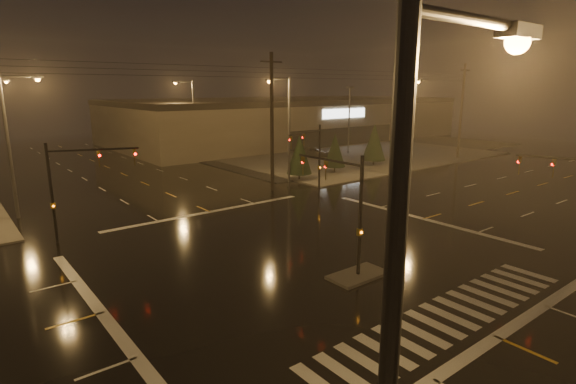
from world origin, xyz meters
The scene contains 22 objects.
ground centered at (0.00, 0.00, 0.00)m, with size 140.00×140.00×0.00m, color black.
sidewalk_ne centered at (30.00, 30.00, 0.06)m, with size 36.00×36.00×0.12m, color #494641.
median_island centered at (0.00, -4.00, 0.07)m, with size 3.00×1.60×0.15m, color #494641.
crosswalk centered at (0.00, -9.00, 0.01)m, with size 15.00×2.60×0.01m, color beige.
stop_bar_near centered at (0.00, -11.00, 0.01)m, with size 16.00×0.50×0.01m, color beige.
stop_bar_far centered at (0.00, 11.00, 0.01)m, with size 16.00×0.50×0.01m, color beige.
parking_lot centered at (35.00, 28.00, 0.04)m, with size 50.00×24.00×0.08m, color black.
retail_building centered at (35.00, 45.99, 3.84)m, with size 60.20×28.30×7.20m.
signal_mast_median centered at (0.00, -3.07, 3.75)m, with size 0.25×4.59×6.00m.
signal_mast_ne centered at (9.50, 10.14, 3.79)m, with size 4.84×1.86×6.00m.
signal_mast_nw centered at (-9.50, 10.14, 3.79)m, with size 4.84×1.86×6.00m.
streetlight_0 centered at (-11.18, -15.00, 5.80)m, with size 2.77×0.32×10.00m.
streetlight_1 centered at (-11.18, 18.00, 5.80)m, with size 2.77×0.32×10.00m.
streetlight_3 centered at (11.18, 16.00, 5.80)m, with size 2.77×0.32×10.00m.
streetlight_4 centered at (11.18, 36.00, 5.80)m, with size 2.77×0.32×10.00m.
streetlight_6 centered at (22.00, 11.18, 5.80)m, with size 0.32×2.77×10.00m.
utility_pole_1 centered at (8.00, 14.00, 6.13)m, with size 2.20×0.32×12.00m.
utility_pole_2 centered at (38.00, 14.00, 6.13)m, with size 2.20×0.32×12.00m.
conifer_0 centered at (12.76, 15.94, 2.66)m, with size 2.52×2.52×4.63m.
conifer_1 centered at (18.37, 16.70, 2.48)m, with size 2.29×2.29×4.27m.
conifer_2 centered at (25.21, 17.15, 2.85)m, with size 2.76×2.76×5.00m.
car_parked centered at (24.11, 26.61, 0.70)m, with size 1.66×4.12×1.40m, color black.
Camera 1 is at (-15.39, -17.99, 9.03)m, focal length 28.00 mm.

